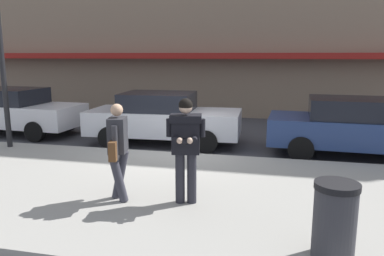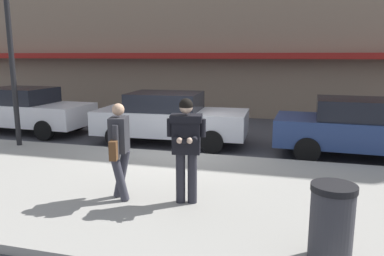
# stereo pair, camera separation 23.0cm
# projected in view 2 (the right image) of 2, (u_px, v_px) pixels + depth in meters

# --- Properties ---
(ground_plane) EXTENTS (80.00, 80.00, 0.00)m
(ground_plane) POSITION_uv_depth(u_px,v_px,m) (185.00, 155.00, 9.99)
(ground_plane) COLOR #3D3D42
(sidewalk) EXTENTS (32.00, 5.30, 0.14)m
(sidewalk) POSITION_uv_depth(u_px,v_px,m) (194.00, 194.00, 7.02)
(sidewalk) COLOR #99968E
(sidewalk) RESTS_ON ground
(curb_paint_line) EXTENTS (28.00, 0.12, 0.01)m
(curb_paint_line) POSITION_uv_depth(u_px,v_px,m) (222.00, 157.00, 9.78)
(curb_paint_line) COLOR silver
(curb_paint_line) RESTS_ON ground
(parked_sedan_near) EXTENTS (4.57, 2.07, 1.54)m
(parked_sedan_near) POSITION_uv_depth(u_px,v_px,m) (25.00, 110.00, 12.82)
(parked_sedan_near) COLOR silver
(parked_sedan_near) RESTS_ON ground
(parked_sedan_mid) EXTENTS (4.57, 2.07, 1.54)m
(parked_sedan_mid) POSITION_uv_depth(u_px,v_px,m) (170.00, 118.00, 11.21)
(parked_sedan_mid) COLOR silver
(parked_sedan_mid) RESTS_ON ground
(parked_sedan_far) EXTENTS (4.57, 2.08, 1.54)m
(parked_sedan_far) POSITION_uv_depth(u_px,v_px,m) (364.00, 128.00, 9.59)
(parked_sedan_far) COLOR navy
(parked_sedan_far) RESTS_ON ground
(man_texting_on_phone) EXTENTS (0.64, 0.63, 1.81)m
(man_texting_on_phone) POSITION_uv_depth(u_px,v_px,m) (186.00, 140.00, 6.23)
(man_texting_on_phone) COLOR #23232B
(man_texting_on_phone) RESTS_ON sidewalk
(pedestrian_with_bag) EXTENTS (0.39, 0.72, 1.70)m
(pedestrian_with_bag) POSITION_uv_depth(u_px,v_px,m) (119.00, 146.00, 6.42)
(pedestrian_with_bag) COLOR #33333D
(pedestrian_with_bag) RESTS_ON sidewalk
(street_lamp_post) EXTENTS (0.36, 0.36, 4.88)m
(street_lamp_post) POSITION_uv_depth(u_px,v_px,m) (10.00, 36.00, 9.98)
(street_lamp_post) COLOR black
(street_lamp_post) RESTS_ON sidewalk
(trash_bin) EXTENTS (0.55, 0.55, 0.98)m
(trash_bin) POSITION_uv_depth(u_px,v_px,m) (331.00, 223.00, 4.54)
(trash_bin) COLOR #38383D
(trash_bin) RESTS_ON sidewalk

